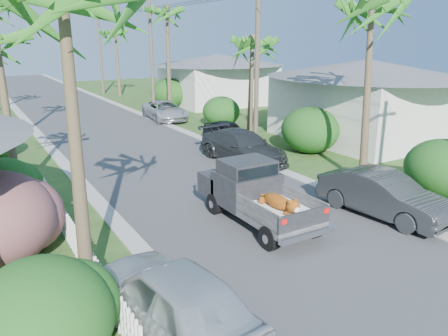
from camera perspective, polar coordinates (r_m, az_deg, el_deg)
ground at (r=12.10m, az=17.95°, el=-14.18°), size 120.00×120.00×0.00m
road at (r=33.19m, az=-16.16°, el=5.48°), size 8.00×100.00×0.02m
curb_left at (r=32.40m, az=-23.52°, el=4.53°), size 0.60×100.00×0.06m
curb_right at (r=34.50m, az=-9.24°, el=6.35°), size 0.60×100.00×0.06m
pickup_truck at (r=14.95m, az=3.60°, el=-3.06°), size 1.98×5.12×2.06m
parked_car_rn at (r=16.23m, az=20.07°, el=-3.35°), size 2.18×4.87×1.55m
parked_car_rm at (r=22.02m, az=2.43°, el=2.78°), size 2.70×5.55×1.55m
parked_car_rf at (r=25.86m, az=0.49°, el=4.63°), size 1.61×3.96×1.35m
parked_car_rd at (r=33.95m, az=-7.73°, el=7.44°), size 2.81×5.38×1.45m
parked_car_ln at (r=9.55m, az=-6.66°, el=-16.62°), size 2.54×4.99×1.63m
palm_r_a at (r=19.23m, az=19.21°, el=19.89°), size 4.40×4.40×8.70m
palm_r_b at (r=26.16m, az=3.64°, el=16.38°), size 4.40×4.40×7.20m
palm_r_c at (r=35.69m, az=-7.51°, el=19.79°), size 4.40×4.40×9.40m
palm_r_d at (r=48.86m, az=-14.00°, el=16.95°), size 4.40×4.40×8.00m
shrub_l_a at (r=9.09m, az=-22.67°, el=-17.69°), size 2.60×2.86×2.20m
shrub_l_c at (r=17.37m, az=-26.94°, el=-2.10°), size 2.40×2.64×2.00m
shrub_r_a at (r=19.09m, az=26.79°, el=-0.05°), size 2.80×3.08×2.30m
shrub_r_b at (r=24.24m, az=11.16°, el=4.90°), size 3.00×3.30×2.50m
shrub_r_c at (r=31.27m, az=-0.36°, el=7.42°), size 2.60×2.86×2.10m
shrub_r_d at (r=40.29m, az=-7.08°, el=9.72°), size 3.20×3.52×2.60m
picket_fence at (r=13.48m, az=-19.07°, el=-8.59°), size 0.10×11.00×1.00m
house_right_near at (r=28.43m, az=17.85°, el=8.10°), size 8.00×9.00×4.80m
house_right_far at (r=42.46m, az=-0.82°, el=11.30°), size 9.00×8.00×4.60m
utility_pole_b at (r=23.99m, az=4.32°, el=13.13°), size 1.60×0.26×9.00m
utility_pole_c at (r=37.27m, az=-9.44°, el=14.17°), size 1.60×0.26×9.00m
utility_pole_d at (r=51.50m, az=-15.84°, el=14.39°), size 1.60×0.26×9.00m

